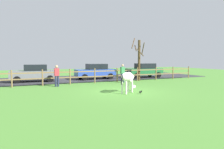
% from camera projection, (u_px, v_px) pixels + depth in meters
% --- Properties ---
extents(ground_plane, '(60.00, 60.00, 0.00)m').
position_uv_depth(ground_plane, '(123.00, 91.00, 13.33)').
color(ground_plane, '#549338').
extents(parking_asphalt, '(28.00, 7.40, 0.05)m').
position_uv_depth(parking_asphalt, '(82.00, 78.00, 21.76)').
color(parking_asphalt, '#38383D').
rests_on(parking_asphalt, ground_plane).
extents(paddock_fence, '(21.83, 0.11, 1.30)m').
position_uv_depth(paddock_fence, '(95.00, 75.00, 17.74)').
color(paddock_fence, olive).
rests_on(paddock_fence, ground_plane).
extents(bare_tree, '(1.41, 1.40, 4.19)m').
position_uv_depth(bare_tree, '(139.00, 59.00, 19.83)').
color(bare_tree, '#513A23').
rests_on(bare_tree, ground_plane).
extents(zebra, '(1.68, 1.27, 1.41)m').
position_uv_depth(zebra, '(128.00, 78.00, 12.66)').
color(zebra, white).
rests_on(zebra, ground_plane).
extents(crow_on_grass, '(0.21, 0.10, 0.20)m').
position_uv_depth(crow_on_grass, '(140.00, 92.00, 12.32)').
color(crow_on_grass, black).
rests_on(crow_on_grass, ground_plane).
extents(parked_car_green, '(4.05, 1.99, 1.56)m').
position_uv_depth(parked_car_green, '(144.00, 70.00, 22.67)').
color(parked_car_green, '#236B38').
rests_on(parked_car_green, parking_asphalt).
extents(parked_car_blue, '(4.02, 1.92, 1.56)m').
position_uv_depth(parked_car_blue, '(95.00, 71.00, 20.88)').
color(parked_car_blue, '#2D4CAD').
rests_on(parked_car_blue, parking_asphalt).
extents(parked_car_grey, '(4.10, 2.09, 1.56)m').
position_uv_depth(parked_car_grey, '(34.00, 73.00, 18.46)').
color(parked_car_grey, slate).
rests_on(parked_car_grey, parking_asphalt).
extents(visitor_left_of_tree, '(0.36, 0.23, 1.64)m').
position_uv_depth(visitor_left_of_tree, '(57.00, 75.00, 15.56)').
color(visitor_left_of_tree, '#232847').
rests_on(visitor_left_of_tree, ground_plane).
extents(visitor_right_of_tree, '(0.38, 0.25, 1.64)m').
position_uv_depth(visitor_right_of_tree, '(123.00, 72.00, 18.20)').
color(visitor_right_of_tree, '#232847').
rests_on(visitor_right_of_tree, ground_plane).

